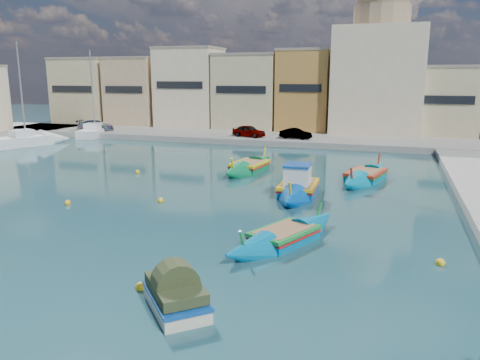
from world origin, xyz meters
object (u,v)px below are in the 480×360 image
at_px(church_block, 379,65).
at_px(luzzu_blue_cabin, 298,189).
at_px(luzzu_blue_south, 284,237).
at_px(tender_near, 176,296).
at_px(yacht_north, 99,131).
at_px(luzzu_cyan_mid, 366,177).
at_px(luzzu_green, 249,168).
at_px(yacht_midnorth, 39,140).

bearing_deg(church_block, luzzu_blue_cabin, -96.00).
xyz_separation_m(luzzu_blue_south, tender_near, (-1.89, -6.96, 0.19)).
xyz_separation_m(church_block, yacht_north, (-32.66, -8.98, -7.98)).
bearing_deg(luzzu_cyan_mid, luzzu_blue_cabin, -124.94).
distance_m(church_block, luzzu_green, 27.36).
relative_size(luzzu_cyan_mid, luzzu_blue_south, 1.14).
bearing_deg(tender_near, luzzu_blue_south, 74.82).
bearing_deg(yacht_midnorth, yacht_north, 82.83).
distance_m(church_block, tender_near, 47.27).
bearing_deg(yacht_midnorth, tender_near, -43.48).
relative_size(luzzu_green, yacht_north, 0.75).
relative_size(luzzu_blue_south, yacht_midnorth, 0.68).
xyz_separation_m(luzzu_blue_south, yacht_midnorth, (-31.65, 21.27, 0.22)).
height_order(luzzu_cyan_mid, luzzu_blue_south, luzzu_cyan_mid).
xyz_separation_m(luzzu_cyan_mid, yacht_north, (-33.14, 16.51, 0.16)).
bearing_deg(luzzu_blue_cabin, yacht_midnorth, 157.54).
bearing_deg(tender_near, luzzu_green, 101.00).
bearing_deg(luzzu_green, luzzu_blue_south, -67.46).
bearing_deg(luzzu_blue_south, luzzu_blue_cabin, 97.14).
xyz_separation_m(luzzu_blue_cabin, yacht_midnorth, (-30.57, 12.64, 0.08)).
xyz_separation_m(luzzu_cyan_mid, luzzu_green, (-8.74, 0.71, 0.00)).
bearing_deg(luzzu_green, yacht_midnorth, 165.53).
distance_m(luzzu_green, luzzu_blue_south, 15.89).
height_order(luzzu_blue_cabin, yacht_midnorth, yacht_midnorth).
bearing_deg(luzzu_blue_south, luzzu_green, 112.54).
distance_m(tender_near, yacht_midnorth, 41.02).
relative_size(luzzu_cyan_mid, tender_near, 2.86).
relative_size(luzzu_blue_cabin, tender_near, 2.79).
distance_m(luzzu_cyan_mid, luzzu_blue_south, 14.21).
distance_m(luzzu_green, tender_near, 22.04).
relative_size(luzzu_blue_cabin, luzzu_cyan_mid, 0.98).
bearing_deg(yacht_north, church_block, 15.38).
height_order(luzzu_cyan_mid, yacht_north, yacht_north).
relative_size(luzzu_green, luzzu_blue_south, 1.06).
bearing_deg(tender_near, luzzu_blue_cabin, 87.04).
relative_size(church_block, yacht_north, 1.74).
bearing_deg(yacht_midnorth, luzzu_blue_south, -33.90).
bearing_deg(yacht_midnorth, church_block, 28.28).
distance_m(luzzu_cyan_mid, luzzu_green, 8.77).
relative_size(luzzu_cyan_mid, yacht_north, 0.81).
xyz_separation_m(yacht_north, yacht_midnorth, (-1.16, -9.21, 0.02)).
distance_m(luzzu_green, yacht_midnorth, 26.40).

